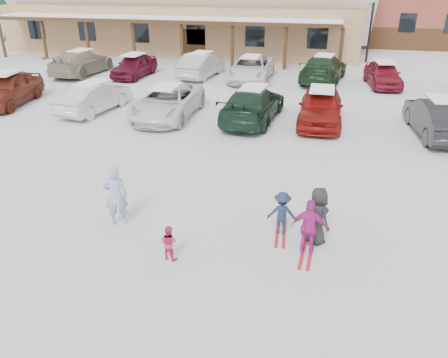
% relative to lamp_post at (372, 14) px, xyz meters
% --- Properties ---
extents(ground, '(160.00, 160.00, 0.00)m').
position_rel_lamp_post_xyz_m(ground, '(-5.58, -24.67, -3.36)').
color(ground, white).
rests_on(ground, ground).
extents(lamp_post, '(0.50, 0.25, 5.91)m').
position_rel_lamp_post_xyz_m(lamp_post, '(0.00, 0.00, 0.00)').
color(lamp_post, black).
rests_on(lamp_post, ground).
extents(adult_skier, '(0.70, 0.58, 1.65)m').
position_rel_lamp_post_xyz_m(adult_skier, '(-7.86, -24.89, -2.53)').
color(adult_skier, '#93AAD1').
rests_on(adult_skier, ground).
extents(toddler_red, '(0.48, 0.41, 0.86)m').
position_rel_lamp_post_xyz_m(toddler_red, '(-6.03, -26.07, -2.93)').
color(toddler_red, '#D62857').
rests_on(toddler_red, ground).
extents(child_navy, '(0.77, 0.48, 1.15)m').
position_rel_lamp_post_xyz_m(child_navy, '(-3.63, -24.42, -2.78)').
color(child_navy, '#1C2741').
rests_on(child_navy, ground).
extents(skis_child_navy, '(0.29, 1.41, 0.03)m').
position_rel_lamp_post_xyz_m(skis_child_navy, '(-3.63, -24.42, -3.34)').
color(skis_child_navy, red).
rests_on(skis_child_navy, ground).
extents(child_magenta, '(0.85, 0.39, 1.41)m').
position_rel_lamp_post_xyz_m(child_magenta, '(-2.93, -25.17, -2.65)').
color(child_magenta, '#B52285').
rests_on(child_magenta, ground).
extents(skis_child_magenta, '(0.28, 1.41, 0.03)m').
position_rel_lamp_post_xyz_m(skis_child_magenta, '(-2.93, -25.17, -3.34)').
color(skis_child_magenta, red).
rests_on(skis_child_magenta, ground).
extents(bystander_dark, '(0.82, 0.85, 1.47)m').
position_rel_lamp_post_xyz_m(bystander_dark, '(-2.76, -24.63, -2.62)').
color(bystander_dark, '#232325').
rests_on(bystander_dark, ground).
extents(parked_car_0, '(2.47, 4.81, 1.57)m').
position_rel_lamp_post_xyz_m(parked_car_0, '(-18.08, -15.47, -2.57)').
color(parked_car_0, maroon).
rests_on(parked_car_0, ground).
extents(parked_car_1, '(2.10, 4.38, 1.39)m').
position_rel_lamp_post_xyz_m(parked_car_1, '(-13.35, -15.68, -2.66)').
color(parked_car_1, silver).
rests_on(parked_car_1, ground).
extents(parked_car_2, '(2.36, 5.08, 1.41)m').
position_rel_lamp_post_xyz_m(parked_car_2, '(-9.68, -15.75, -2.65)').
color(parked_car_2, white).
rests_on(parked_car_2, ground).
extents(parked_car_3, '(2.53, 5.27, 1.48)m').
position_rel_lamp_post_xyz_m(parked_car_3, '(-5.85, -15.38, -2.62)').
color(parked_car_3, '#173021').
rests_on(parked_car_3, ground).
extents(parked_car_4, '(1.86, 4.55, 1.54)m').
position_rel_lamp_post_xyz_m(parked_car_4, '(-2.93, -15.22, -2.58)').
color(parked_car_4, maroon).
rests_on(parked_car_4, ground).
extents(parked_car_5, '(2.03, 4.74, 1.52)m').
position_rel_lamp_post_xyz_m(parked_car_5, '(1.69, -15.71, -2.60)').
color(parked_car_5, black).
rests_on(parked_car_5, ground).
extents(parked_car_7, '(2.46, 5.34, 1.51)m').
position_rel_lamp_post_xyz_m(parked_car_7, '(-18.13, -8.26, -2.60)').
color(parked_car_7, '#9E917A').
rests_on(parked_car_7, ground).
extents(parked_car_8, '(1.89, 4.18, 1.39)m').
position_rel_lamp_post_xyz_m(parked_car_8, '(-14.54, -8.21, -2.66)').
color(parked_car_8, '#5A0F25').
rests_on(parked_car_8, ground).
extents(parked_car_9, '(2.12, 4.70, 1.50)m').
position_rel_lamp_post_xyz_m(parked_car_9, '(-10.43, -7.32, -2.61)').
color(parked_car_9, '#B1B1B6').
rests_on(parked_car_9, ground).
extents(parked_car_10, '(2.39, 5.17, 1.44)m').
position_rel_lamp_post_xyz_m(parked_car_10, '(-7.26, -7.58, -2.64)').
color(parked_car_10, white).
rests_on(parked_car_10, ground).
extents(parked_car_11, '(3.00, 5.63, 1.55)m').
position_rel_lamp_post_xyz_m(parked_car_11, '(-2.96, -6.95, -2.58)').
color(parked_car_11, '#19321C').
rests_on(parked_car_11, ground).
extents(parked_car_12, '(2.15, 4.28, 1.40)m').
position_rel_lamp_post_xyz_m(parked_car_12, '(0.40, -7.40, -2.66)').
color(parked_car_12, maroon).
rests_on(parked_car_12, ground).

